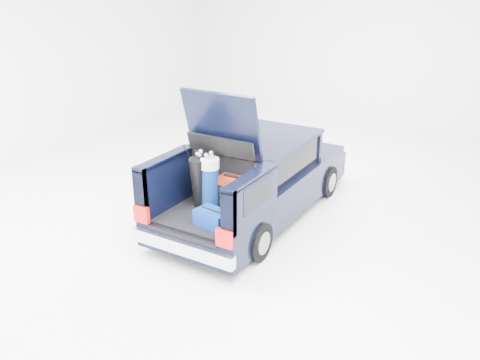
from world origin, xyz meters
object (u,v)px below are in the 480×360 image
Objects in this scene: black_golf_bag at (200,183)px; blue_golf_bag at (210,184)px; red_suitcase at (231,194)px; blue_duffel at (213,218)px; car at (257,178)px.

black_golf_bag is 0.99× the size of blue_golf_bag.
red_suitcase reaches higher than blue_duffel.
red_suitcase is at bearing 100.58° from blue_duffel.
car reaches higher than red_suitcase.
red_suitcase is 0.58m from blue_duffel.
car is 1.31m from red_suitcase.
blue_golf_bag is (-0.07, -1.39, 0.37)m from car.
car reaches higher than black_golf_bag.
red_suitcase is at bearing -79.66° from car.
car is at bearing 106.09° from blue_duffel.
car is 1.44m from blue_golf_bag.
red_suitcase is 0.64× the size of black_golf_bag.
black_golf_bag is at bearing 148.73° from blue_duffel.
red_suitcase is (0.23, -1.27, 0.22)m from car.
blue_duffel is at bearing -82.05° from car.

